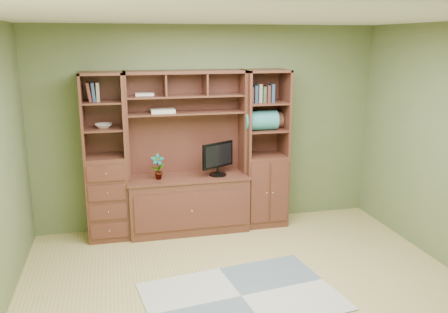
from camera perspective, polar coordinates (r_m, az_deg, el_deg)
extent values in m
cube|color=tan|center=(4.80, 3.26, -16.31)|extent=(4.60, 4.10, 0.04)
cube|color=white|center=(4.16, 3.77, 16.43)|extent=(4.60, 4.10, 0.04)
cube|color=#627144|center=(6.19, -1.83, 3.52)|extent=(4.50, 0.04, 2.60)
cube|color=#627144|center=(2.57, 16.72, -12.46)|extent=(4.50, 0.04, 2.60)
cube|color=#532A1D|center=(5.94, -4.39, 0.32)|extent=(1.54, 0.53, 2.05)
cube|color=#532A1D|center=(5.91, -14.07, -0.12)|extent=(0.50, 0.45, 2.05)
cube|color=#532A1D|center=(6.21, 4.93, 0.91)|extent=(0.55, 0.45, 2.05)
cube|color=#939998|center=(4.77, 2.10, -16.47)|extent=(1.97, 1.46, 0.01)
cube|color=black|center=(5.97, -0.76, 0.43)|extent=(0.53, 0.42, 0.59)
imported|color=#B2533C|center=(5.89, -7.96, -1.23)|extent=(0.17, 0.11, 0.32)
cube|color=beige|center=(5.89, -7.39, 5.47)|extent=(0.29, 0.21, 0.04)
imported|color=beige|center=(5.83, -14.30, 3.60)|extent=(0.20, 0.20, 0.05)
cube|color=teal|center=(6.06, 4.40, 4.35)|extent=(0.43, 0.25, 0.25)
cube|color=brown|center=(6.26, 6.03, 4.40)|extent=(0.36, 0.20, 0.20)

